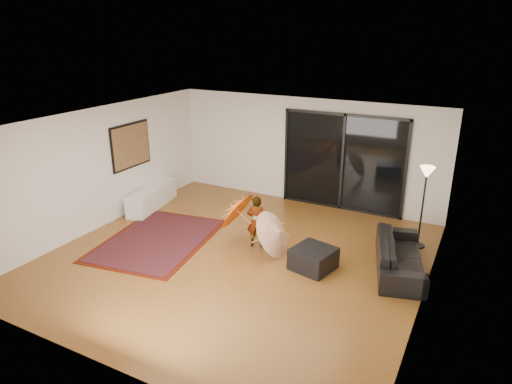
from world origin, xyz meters
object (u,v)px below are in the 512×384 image
Objects in this scene: ottoman at (313,258)px; child at (256,221)px; media_console at (152,197)px; sofa at (400,255)px.

ottoman is 1.47m from child.
media_console is 6.21m from sofa.
sofa is at bearing 167.60° from child.
sofa is 1.86× the size of child.
media_console is 2.56× the size of ottoman.
ottoman is at bearing 101.12° from sofa.
media_console is at bearing 167.35° from ottoman.
media_console is at bearing 71.83° from sofa.
media_console is 3.45m from child.
media_console is at bearing -32.15° from child.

